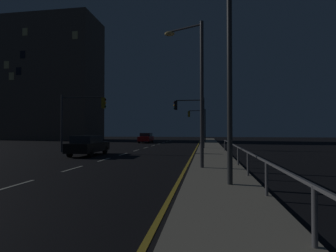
{
  "coord_description": "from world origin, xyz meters",
  "views": [
    {
      "loc": [
        6.74,
        -3.12,
        1.97
      ],
      "look_at": [
        1.56,
        31.59,
        2.58
      ],
      "focal_mm": 27.05,
      "sensor_mm": 36.0,
      "label": 1
    }
  ],
  "objects_px": {
    "traffic_light_far_left": "(81,111)",
    "street_lamp_corner": "(195,80)",
    "car": "(88,145)",
    "street_lamp_across_street": "(236,47)",
    "building_distant": "(50,80)",
    "traffic_light_overhead_east": "(198,119)",
    "car_oncoming": "(146,138)",
    "traffic_light_far_center": "(191,113)"
  },
  "relations": [
    {
      "from": "traffic_light_far_left",
      "to": "street_lamp_corner",
      "type": "xyz_separation_m",
      "value": [
        10.58,
        -8.58,
        0.85
      ]
    },
    {
      "from": "traffic_light_far_left",
      "to": "street_lamp_corner",
      "type": "bearing_deg",
      "value": -39.02
    },
    {
      "from": "car",
      "to": "street_lamp_across_street",
      "type": "height_order",
      "value": "street_lamp_across_street"
    },
    {
      "from": "street_lamp_across_street",
      "to": "building_distant",
      "type": "distance_m",
      "value": 53.19
    },
    {
      "from": "car",
      "to": "traffic_light_overhead_east",
      "type": "height_order",
      "value": "traffic_light_overhead_east"
    },
    {
      "from": "car_oncoming",
      "to": "traffic_light_overhead_east",
      "type": "bearing_deg",
      "value": 10.54
    },
    {
      "from": "car_oncoming",
      "to": "building_distant",
      "type": "bearing_deg",
      "value": 156.56
    },
    {
      "from": "traffic_light_far_center",
      "to": "traffic_light_overhead_east",
      "type": "relative_size",
      "value": 1.01
    },
    {
      "from": "car",
      "to": "car_oncoming",
      "type": "distance_m",
      "value": 20.54
    },
    {
      "from": "traffic_light_overhead_east",
      "to": "building_distant",
      "type": "xyz_separation_m",
      "value": [
        -31.37,
        8.58,
        8.91
      ]
    },
    {
      "from": "car",
      "to": "traffic_light_overhead_east",
      "type": "bearing_deg",
      "value": 70.5
    },
    {
      "from": "traffic_light_far_left",
      "to": "building_distant",
      "type": "bearing_deg",
      "value": 127.67
    },
    {
      "from": "car_oncoming",
      "to": "street_lamp_across_street",
      "type": "distance_m",
      "value": 32.3
    },
    {
      "from": "traffic_light_overhead_east",
      "to": "building_distant",
      "type": "height_order",
      "value": "building_distant"
    },
    {
      "from": "car",
      "to": "building_distant",
      "type": "bearing_deg",
      "value": 127.57
    },
    {
      "from": "car_oncoming",
      "to": "street_lamp_across_street",
      "type": "bearing_deg",
      "value": -71.02
    },
    {
      "from": "traffic_light_overhead_east",
      "to": "car_oncoming",
      "type": "bearing_deg",
      "value": -169.46
    },
    {
      "from": "traffic_light_far_left",
      "to": "traffic_light_overhead_east",
      "type": "relative_size",
      "value": 0.99
    },
    {
      "from": "car_oncoming",
      "to": "traffic_light_far_center",
      "type": "relative_size",
      "value": 0.85
    },
    {
      "from": "traffic_light_far_left",
      "to": "street_lamp_corner",
      "type": "distance_m",
      "value": 13.65
    },
    {
      "from": "car",
      "to": "car_oncoming",
      "type": "relative_size",
      "value": 0.99
    },
    {
      "from": "traffic_light_far_left",
      "to": "car",
      "type": "bearing_deg",
      "value": -53.48
    },
    {
      "from": "traffic_light_far_left",
      "to": "street_lamp_across_street",
      "type": "xyz_separation_m",
      "value": [
        12.14,
        -12.47,
        1.14
      ]
    },
    {
      "from": "traffic_light_far_left",
      "to": "building_distant",
      "type": "distance_m",
      "value": 36.42
    },
    {
      "from": "street_lamp_across_street",
      "to": "street_lamp_corner",
      "type": "relative_size",
      "value": 1.09
    },
    {
      "from": "car_oncoming",
      "to": "street_lamp_corner",
      "type": "height_order",
      "value": "street_lamp_corner"
    },
    {
      "from": "traffic_light_far_left",
      "to": "street_lamp_across_street",
      "type": "relative_size",
      "value": 0.66
    },
    {
      "from": "car_oncoming",
      "to": "traffic_light_overhead_east",
      "type": "height_order",
      "value": "traffic_light_overhead_east"
    },
    {
      "from": "car_oncoming",
      "to": "building_distant",
      "type": "relative_size",
      "value": 0.18
    },
    {
      "from": "car",
      "to": "traffic_light_overhead_east",
      "type": "relative_size",
      "value": 0.85
    },
    {
      "from": "traffic_light_far_center",
      "to": "street_lamp_corner",
      "type": "bearing_deg",
      "value": -85.63
    },
    {
      "from": "car",
      "to": "traffic_light_far_center",
      "type": "distance_m",
      "value": 11.48
    },
    {
      "from": "car_oncoming",
      "to": "traffic_light_far_left",
      "type": "xyz_separation_m",
      "value": [
        -1.71,
        -17.84,
        2.86
      ]
    },
    {
      "from": "traffic_light_far_left",
      "to": "street_lamp_corner",
      "type": "height_order",
      "value": "street_lamp_corner"
    },
    {
      "from": "street_lamp_corner",
      "to": "building_distant",
      "type": "height_order",
      "value": "building_distant"
    },
    {
      "from": "traffic_light_far_left",
      "to": "traffic_light_far_center",
      "type": "bearing_deg",
      "value": 29.75
    },
    {
      "from": "car",
      "to": "street_lamp_corner",
      "type": "xyz_separation_m",
      "value": [
        8.59,
        -5.88,
        3.72
      ]
    },
    {
      "from": "traffic_light_far_center",
      "to": "street_lamp_corner",
      "type": "xyz_separation_m",
      "value": [
        1.07,
        -14.01,
        0.71
      ]
    },
    {
      "from": "traffic_light_far_left",
      "to": "traffic_light_overhead_east",
      "type": "height_order",
      "value": "traffic_light_overhead_east"
    },
    {
      "from": "car",
      "to": "building_distant",
      "type": "relative_size",
      "value": 0.18
    },
    {
      "from": "traffic_light_far_center",
      "to": "street_lamp_across_street",
      "type": "xyz_separation_m",
      "value": [
        2.62,
        -17.9,
        0.99
      ]
    },
    {
      "from": "street_lamp_across_street",
      "to": "car_oncoming",
      "type": "bearing_deg",
      "value": 108.98
    }
  ]
}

